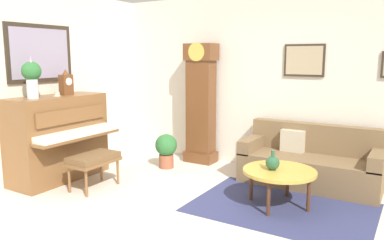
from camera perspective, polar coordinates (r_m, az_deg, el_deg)
ground_plane at (r=4.56m, az=-2.26°, el=-14.61°), size 6.40×6.00×0.10m
wall_left at (r=6.02m, az=-23.54°, el=4.90°), size 0.13×4.90×2.80m
wall_back at (r=6.31m, az=9.91°, el=5.65°), size 5.30×0.13×2.80m
area_rug at (r=4.87m, az=13.24°, el=-12.57°), size 2.10×1.50×0.01m
piano at (r=5.97m, az=-19.23°, el=-2.48°), size 0.87×1.44×1.24m
piano_bench at (r=5.44m, az=-14.46°, el=-5.77°), size 0.42×0.70×0.48m
grandfather_clock at (r=6.51m, az=1.32°, el=2.02°), size 0.52×0.34×2.03m
couch at (r=5.73m, az=17.26°, el=-6.09°), size 1.90×0.80×0.84m
coffee_table at (r=4.78m, az=12.91°, el=-7.60°), size 0.88×0.88×0.46m
mantel_clock at (r=5.98m, az=-18.27°, el=5.22°), size 0.13×0.18×0.38m
flower_vase at (r=5.61m, az=-22.81°, el=6.17°), size 0.26×0.26×0.58m
teacup at (r=5.83m, az=-19.48°, el=3.60°), size 0.12×0.12×0.06m
green_jug at (r=4.72m, az=11.92°, el=-6.28°), size 0.17×0.17×0.24m
potted_plant at (r=6.27m, az=-3.88°, el=-4.26°), size 0.36×0.36×0.56m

